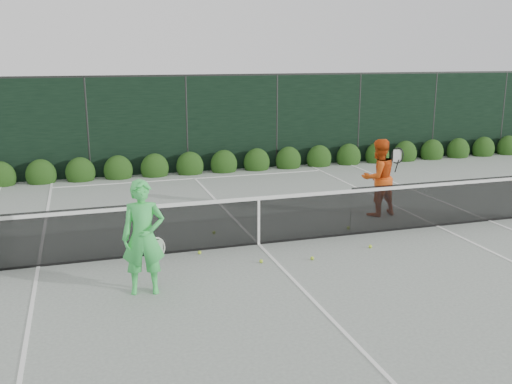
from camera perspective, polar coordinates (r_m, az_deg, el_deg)
name	(u,v)px	position (r m, az deg, el deg)	size (l,w,h in m)	color
ground	(259,244)	(11.36, 0.27, -5.26)	(80.00, 80.00, 0.00)	gray
tennis_net	(257,219)	(11.20, 0.15, -2.70)	(12.90, 0.10, 1.07)	#113418
player_woman	(143,237)	(9.05, -11.19, -4.48)	(0.72, 0.53, 1.82)	#3FD85A
player_man	(378,177)	(13.48, 12.13, 1.43)	(0.98, 0.80, 1.80)	#DD4D12
court_lines	(259,244)	(11.36, 0.27, -5.23)	(11.03, 23.83, 0.01)	white
windscreen_fence	(314,204)	(8.49, 5.82, -1.24)	(32.00, 21.07, 3.06)	black
hedge_row	(190,166)	(18.03, -6.63, 2.56)	(31.66, 0.65, 0.94)	#16320D
tennis_balls	(285,246)	(11.21, 2.91, -5.37)	(3.46, 2.12, 0.07)	#B7DE31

